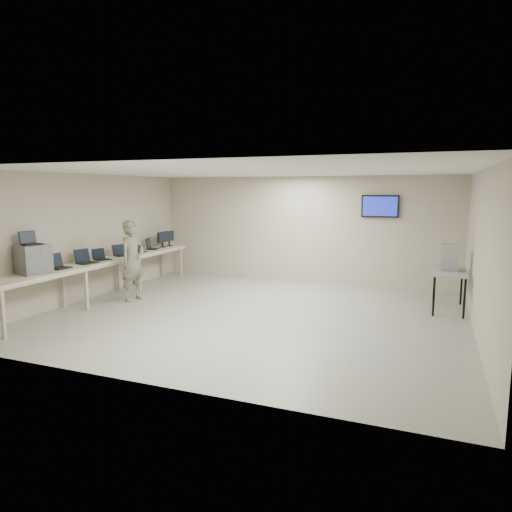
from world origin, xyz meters
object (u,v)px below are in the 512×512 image
at_px(equipment_box, 33,259).
at_px(side_table, 449,274).
at_px(workbench, 104,263).
at_px(soldier, 133,261).

distance_m(equipment_box, side_table, 8.13).
relative_size(workbench, soldier, 3.36).
bearing_deg(side_table, workbench, -165.80).
distance_m(workbench, soldier, 0.68).
bearing_deg(side_table, soldier, -165.82).
bearing_deg(soldier, side_table, -69.07).
bearing_deg(equipment_box, workbench, 102.55).
bearing_deg(equipment_box, soldier, 84.69).
relative_size(workbench, side_table, 4.34).
distance_m(workbench, side_table, 7.41).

